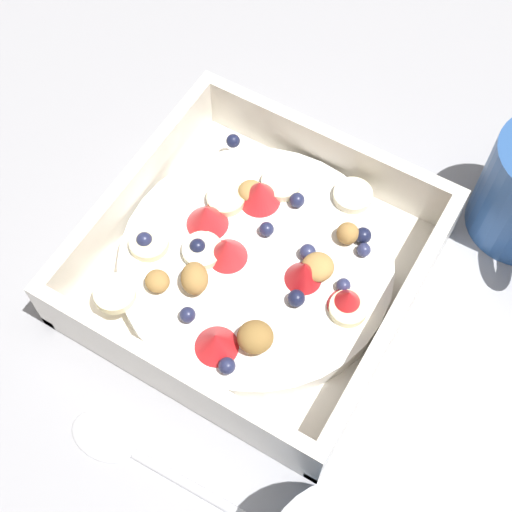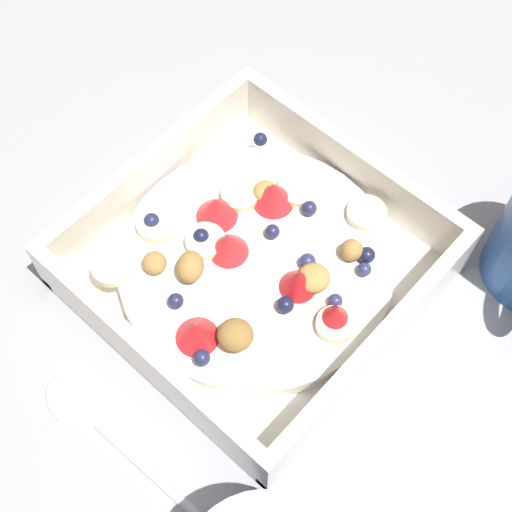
{
  "view_description": "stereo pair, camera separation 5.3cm",
  "coord_description": "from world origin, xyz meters",
  "views": [
    {
      "loc": [
        0.21,
        0.12,
        0.49
      ],
      "look_at": [
        -0.02,
        -0.01,
        0.03
      ],
      "focal_mm": 51.59,
      "sensor_mm": 36.0,
      "label": 1
    },
    {
      "loc": [
        0.17,
        0.16,
        0.49
      ],
      "look_at": [
        -0.02,
        -0.01,
        0.03
      ],
      "focal_mm": 51.59,
      "sensor_mm": 36.0,
      "label": 2
    }
  ],
  "objects": [
    {
      "name": "ground_plane",
      "position": [
        0.0,
        0.0,
        0.0
      ],
      "size": [
        2.4,
        2.4,
        0.0
      ],
      "primitive_type": "plane",
      "color": "#9E9EA3"
    },
    {
      "name": "fruit_bowl",
      "position": [
        -0.02,
        -0.01,
        0.02
      ],
      "size": [
        0.23,
        0.23,
        0.06
      ],
      "color": "white",
      "rests_on": "ground"
    },
    {
      "name": "spoon",
      "position": [
        0.14,
        -0.01,
        0.0
      ],
      "size": [
        0.03,
        0.17,
        0.01
      ],
      "color": "silver",
      "rests_on": "ground"
    }
  ]
}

